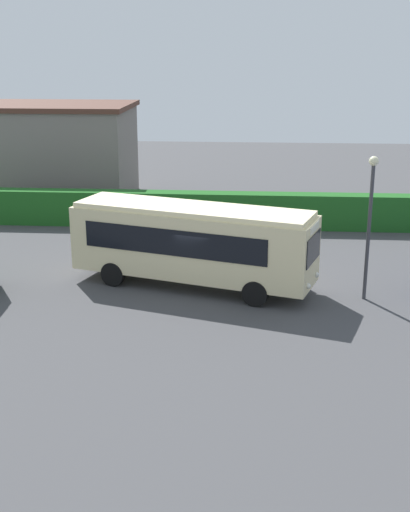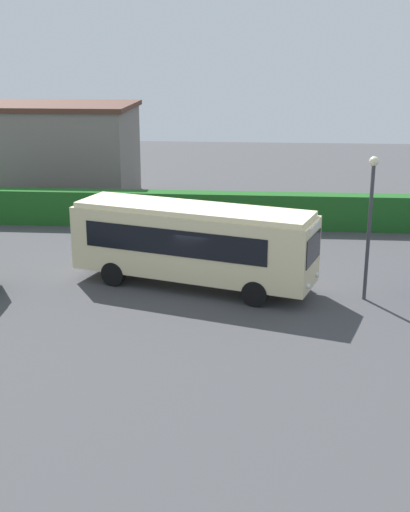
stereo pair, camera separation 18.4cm
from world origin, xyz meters
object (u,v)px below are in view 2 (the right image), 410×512
Objects in this scene: person_center at (192,244)px; bus_cream at (193,241)px; lamppost at (370,212)px; person_right at (292,261)px.

bus_cream is at bearing -91.39° from person_center.
person_right is at bearing 148.92° from lamppost.
lamppost reaches higher than person_right.
bus_cream reaches higher than person_right.
person_center is 4.69m from person_right.
lamppost reaches higher than person_center.
bus_cream is 2.72m from person_center.
person_center is 0.34× the size of lamppost.
person_right is 4.08m from lamppost.
lamppost is (6.77, -0.94, 1.56)m from bus_cream.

